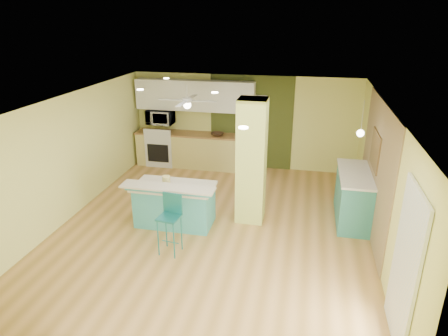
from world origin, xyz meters
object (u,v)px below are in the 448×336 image
(peninsula, at_px, (174,204))
(canister, at_px, (166,180))
(fruit_bowl, at_px, (217,134))
(side_counter, at_px, (354,197))
(bar_stool, at_px, (171,214))

(peninsula, xyz_separation_m, canister, (-0.17, 0.07, 0.47))
(canister, bearing_deg, peninsula, -22.90)
(peninsula, height_order, canister, canister)
(fruit_bowl, relative_size, canister, 2.09)
(side_counter, bearing_deg, bar_stool, -150.00)
(side_counter, relative_size, canister, 10.03)
(bar_stool, distance_m, fruit_bowl, 4.11)
(canister, bearing_deg, fruit_bowl, 84.10)
(peninsula, xyz_separation_m, side_counter, (3.49, 0.92, 0.08))
(side_counter, bearing_deg, canister, -166.97)
(bar_stool, height_order, canister, bar_stool)
(peninsula, bearing_deg, bar_stool, -74.26)
(side_counter, bearing_deg, fruit_bowl, 146.22)
(bar_stool, height_order, side_counter, bar_stool)
(peninsula, distance_m, bar_stool, 1.02)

